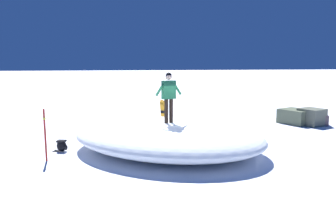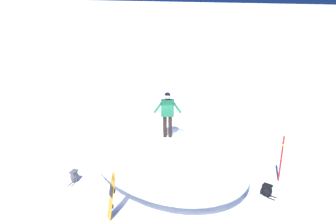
% 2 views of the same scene
% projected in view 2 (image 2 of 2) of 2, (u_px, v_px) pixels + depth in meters
% --- Properties ---
extents(ground, '(240.00, 240.00, 0.00)m').
position_uv_depth(ground, '(169.00, 164.00, 13.43)').
color(ground, white).
extents(snow_mound, '(9.01, 8.50, 1.15)m').
position_uv_depth(snow_mound, '(166.00, 153.00, 13.02)').
color(snow_mound, white).
rests_on(snow_mound, ground).
extents(snowboarder_standing, '(1.04, 0.44, 1.81)m').
position_uv_depth(snowboarder_standing, '(168.00, 110.00, 12.69)').
color(snowboarder_standing, black).
rests_on(snowboarder_standing, snow_mound).
extents(snowboard_primary_upright, '(0.40, 0.40, 1.56)m').
position_uv_depth(snowboard_primary_upright, '(112.00, 195.00, 10.05)').
color(snowboard_primary_upright, orange).
rests_on(snowboard_primary_upright, ground).
extents(backpack_near, '(0.58, 0.38, 0.44)m').
position_uv_depth(backpack_near, '(266.00, 190.00, 11.31)').
color(backpack_near, black).
rests_on(backpack_near, ground).
extents(backpack_far, '(0.23, 0.52, 0.47)m').
position_uv_depth(backpack_far, '(74.00, 176.00, 12.11)').
color(backpack_far, '#4C4C51').
rests_on(backpack_far, ground).
extents(trail_marker_pole, '(0.10, 0.10, 1.79)m').
position_uv_depth(trail_marker_pole, '(281.00, 158.00, 11.93)').
color(trail_marker_pole, '#A51E19').
rests_on(trail_marker_pole, ground).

